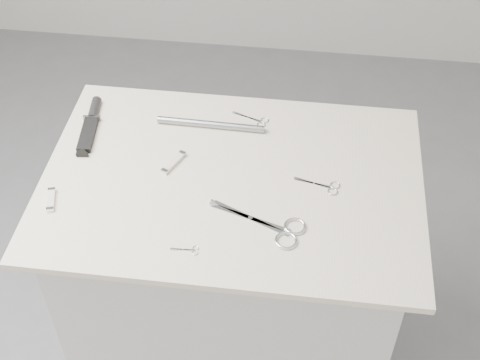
# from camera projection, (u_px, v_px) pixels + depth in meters

# --- Properties ---
(plinth) EXTENTS (0.90, 0.60, 0.90)m
(plinth) POSITION_uv_depth(u_px,v_px,m) (233.00, 285.00, 2.09)
(plinth) COLOR silver
(plinth) RESTS_ON ground
(display_board) EXTENTS (1.00, 0.70, 0.02)m
(display_board) POSITION_uv_depth(u_px,v_px,m) (232.00, 181.00, 1.76)
(display_board) COLOR beige
(display_board) RESTS_ON plinth
(large_shears) EXTENTS (0.25, 0.14, 0.01)m
(large_shears) POSITION_uv_depth(u_px,v_px,m) (276.00, 228.00, 1.63)
(large_shears) COLOR silver
(large_shears) RESTS_ON display_board
(embroidery_scissors_a) EXTENTS (0.12, 0.06, 0.00)m
(embroidery_scissors_a) POSITION_uv_depth(u_px,v_px,m) (325.00, 186.00, 1.73)
(embroidery_scissors_a) COLOR silver
(embroidery_scissors_a) RESTS_ON display_board
(embroidery_scissors_b) EXTENTS (0.11, 0.06, 0.00)m
(embroidery_scissors_b) POSITION_uv_depth(u_px,v_px,m) (256.00, 120.00, 1.92)
(embroidery_scissors_b) COLOR silver
(embroidery_scissors_b) RESTS_ON display_board
(tiny_scissors) EXTENTS (0.07, 0.03, 0.00)m
(tiny_scissors) POSITION_uv_depth(u_px,v_px,m) (189.00, 250.00, 1.58)
(tiny_scissors) COLOR silver
(tiny_scissors) RESTS_ON display_board
(sheathed_knife) EXTENTS (0.06, 0.23, 0.03)m
(sheathed_knife) POSITION_uv_depth(u_px,v_px,m) (91.00, 123.00, 1.90)
(sheathed_knife) COLOR black
(sheathed_knife) RESTS_ON display_board
(pocket_knife_a) EXTENTS (0.06, 0.09, 0.01)m
(pocket_knife_a) POSITION_uv_depth(u_px,v_px,m) (174.00, 162.00, 1.79)
(pocket_knife_a) COLOR beige
(pocket_knife_a) RESTS_ON display_board
(pocket_knife_b) EXTENTS (0.04, 0.08, 0.01)m
(pocket_knife_b) POSITION_uv_depth(u_px,v_px,m) (51.00, 200.00, 1.69)
(pocket_knife_b) COLOR beige
(pocket_knife_b) RESTS_ON display_board
(metal_rail) EXTENTS (0.31, 0.03, 0.02)m
(metal_rail) POSITION_uv_depth(u_px,v_px,m) (211.00, 124.00, 1.90)
(metal_rail) COLOR gray
(metal_rail) RESTS_ON display_board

